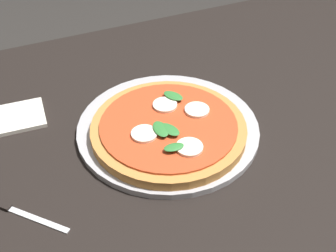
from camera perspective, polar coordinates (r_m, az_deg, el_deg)
The scene contains 5 objects.
dining_table at distance 0.87m, azimuth 6.25°, elevation -3.76°, with size 1.49×0.89×0.73m.
serving_tray at distance 0.78m, azimuth 0.00°, elevation -0.23°, with size 0.34×0.34×0.01m, color #B2B2B7.
pizza at distance 0.75m, azimuth 0.09°, elevation -0.27°, with size 0.28×0.28×0.03m.
napkin at distance 0.86m, azimuth -20.80°, elevation 0.94°, with size 0.13×0.09×0.01m, color white.
knife at distance 0.70m, azimuth -21.29°, elevation -10.26°, with size 0.13×0.14×0.01m.
Camera 1 is at (0.34, 0.53, 1.23)m, focal length 44.60 mm.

